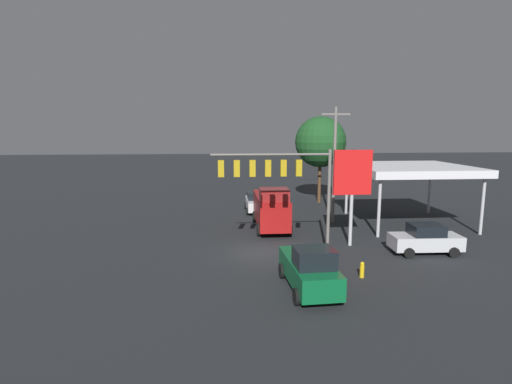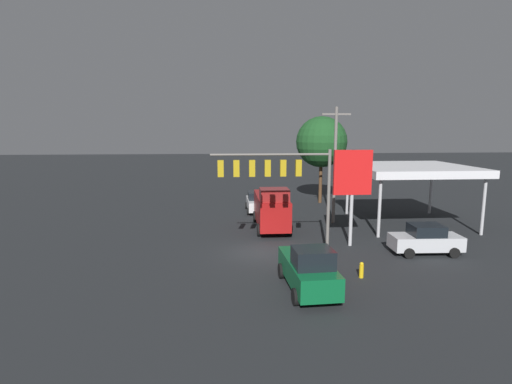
{
  "view_description": "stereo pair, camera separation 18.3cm",
  "coord_description": "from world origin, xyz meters",
  "px_view_note": "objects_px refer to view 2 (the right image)",
  "views": [
    {
      "loc": [
        2.28,
        25.03,
        8.04
      ],
      "look_at": [
        0.0,
        -2.0,
        3.66
      ],
      "focal_mm": 28.0,
      "sensor_mm": 36.0,
      "label": 1
    },
    {
      "loc": [
        2.09,
        25.05,
        8.04
      ],
      "look_at": [
        0.0,
        -2.0,
        3.66
      ],
      "focal_mm": 28.0,
      "sensor_mm": 36.0,
      "label": 2
    }
  ],
  "objects_px": {
    "fire_hydrant": "(361,270)",
    "street_tree": "(321,142)",
    "delivery_truck": "(271,208)",
    "sedan_waiting": "(426,239)",
    "sedan_far": "(257,202)",
    "pickup_parked": "(309,269)",
    "traffic_signal_assembly": "(277,175)",
    "price_sign": "(353,177)",
    "utility_pole": "(335,163)"
  },
  "relations": [
    {
      "from": "fire_hydrant",
      "to": "street_tree",
      "type": "bearing_deg",
      "value": -97.66
    },
    {
      "from": "delivery_truck",
      "to": "sedan_waiting",
      "type": "distance_m",
      "value": 11.58
    },
    {
      "from": "delivery_truck",
      "to": "sedan_far",
      "type": "distance_m",
      "value": 6.91
    },
    {
      "from": "delivery_truck",
      "to": "sedan_far",
      "type": "relative_size",
      "value": 1.55
    },
    {
      "from": "pickup_parked",
      "to": "sedan_waiting",
      "type": "relative_size",
      "value": 1.19
    },
    {
      "from": "traffic_signal_assembly",
      "to": "sedan_far",
      "type": "distance_m",
      "value": 14.52
    },
    {
      "from": "price_sign",
      "to": "fire_hydrant",
      "type": "xyz_separation_m",
      "value": [
        1.24,
        5.9,
        -4.35
      ]
    },
    {
      "from": "price_sign",
      "to": "traffic_signal_assembly",
      "type": "bearing_deg",
      "value": 21.62
    },
    {
      "from": "pickup_parked",
      "to": "street_tree",
      "type": "xyz_separation_m",
      "value": [
        -6.16,
        -23.28,
        5.43
      ]
    },
    {
      "from": "traffic_signal_assembly",
      "to": "price_sign",
      "type": "distance_m",
      "value": 5.84
    },
    {
      "from": "pickup_parked",
      "to": "sedan_waiting",
      "type": "bearing_deg",
      "value": 117.93
    },
    {
      "from": "delivery_truck",
      "to": "sedan_far",
      "type": "xyz_separation_m",
      "value": [
        0.62,
        -6.84,
        -0.74
      ]
    },
    {
      "from": "utility_pole",
      "to": "price_sign",
      "type": "height_order",
      "value": "utility_pole"
    },
    {
      "from": "pickup_parked",
      "to": "sedan_waiting",
      "type": "distance_m",
      "value": 10.2
    },
    {
      "from": "price_sign",
      "to": "pickup_parked",
      "type": "bearing_deg",
      "value": 58.86
    },
    {
      "from": "price_sign",
      "to": "sedan_waiting",
      "type": "distance_m",
      "value": 6.12
    },
    {
      "from": "sedan_waiting",
      "to": "fire_hydrant",
      "type": "relative_size",
      "value": 5.07
    },
    {
      "from": "sedan_waiting",
      "to": "street_tree",
      "type": "relative_size",
      "value": 0.48
    },
    {
      "from": "price_sign",
      "to": "sedan_far",
      "type": "bearing_deg",
      "value": -64.79
    },
    {
      "from": "traffic_signal_assembly",
      "to": "sedan_waiting",
      "type": "bearing_deg",
      "value": -179.99
    },
    {
      "from": "utility_pole",
      "to": "pickup_parked",
      "type": "distance_m",
      "value": 15.46
    },
    {
      "from": "fire_hydrant",
      "to": "delivery_truck",
      "type": "bearing_deg",
      "value": -71.28
    },
    {
      "from": "price_sign",
      "to": "delivery_truck",
      "type": "distance_m",
      "value": 7.59
    },
    {
      "from": "traffic_signal_assembly",
      "to": "sedan_waiting",
      "type": "distance_m",
      "value": 10.58
    },
    {
      "from": "pickup_parked",
      "to": "fire_hydrant",
      "type": "height_order",
      "value": "pickup_parked"
    },
    {
      "from": "traffic_signal_assembly",
      "to": "utility_pole",
      "type": "relative_size",
      "value": 0.75
    },
    {
      "from": "sedan_far",
      "to": "fire_hydrant",
      "type": "bearing_deg",
      "value": 13.43
    },
    {
      "from": "sedan_waiting",
      "to": "price_sign",
      "type": "bearing_deg",
      "value": -24.57
    },
    {
      "from": "utility_pole",
      "to": "street_tree",
      "type": "distance_m",
      "value": 9.41
    },
    {
      "from": "price_sign",
      "to": "utility_pole",
      "type": "bearing_deg",
      "value": -95.34
    },
    {
      "from": "traffic_signal_assembly",
      "to": "sedan_far",
      "type": "bearing_deg",
      "value": -89.56
    },
    {
      "from": "sedan_far",
      "to": "utility_pole",
      "type": "bearing_deg",
      "value": 50.06
    },
    {
      "from": "delivery_truck",
      "to": "pickup_parked",
      "type": "bearing_deg",
      "value": 2.44
    },
    {
      "from": "utility_pole",
      "to": "street_tree",
      "type": "height_order",
      "value": "utility_pole"
    },
    {
      "from": "sedan_waiting",
      "to": "utility_pole",
      "type": "bearing_deg",
      "value": -65.29
    },
    {
      "from": "pickup_parked",
      "to": "fire_hydrant",
      "type": "xyz_separation_m",
      "value": [
        -3.23,
        -1.5,
        -0.67
      ]
    },
    {
      "from": "sedan_far",
      "to": "street_tree",
      "type": "height_order",
      "value": "street_tree"
    },
    {
      "from": "price_sign",
      "to": "delivery_truck",
      "type": "relative_size",
      "value": 0.97
    },
    {
      "from": "traffic_signal_assembly",
      "to": "delivery_truck",
      "type": "relative_size",
      "value": 1.08
    },
    {
      "from": "pickup_parked",
      "to": "sedan_far",
      "type": "xyz_separation_m",
      "value": [
        1.05,
        -19.14,
        -0.16
      ]
    },
    {
      "from": "traffic_signal_assembly",
      "to": "utility_pole",
      "type": "bearing_deg",
      "value": -124.52
    },
    {
      "from": "pickup_parked",
      "to": "delivery_truck",
      "type": "height_order",
      "value": "delivery_truck"
    },
    {
      "from": "sedan_far",
      "to": "street_tree",
      "type": "relative_size",
      "value": 0.48
    },
    {
      "from": "utility_pole",
      "to": "pickup_parked",
      "type": "xyz_separation_m",
      "value": [
        5.09,
        14.03,
        -4.04
      ]
    },
    {
      "from": "utility_pole",
      "to": "price_sign",
      "type": "bearing_deg",
      "value": 84.66
    },
    {
      "from": "price_sign",
      "to": "street_tree",
      "type": "xyz_separation_m",
      "value": [
        -1.69,
        -15.87,
        1.76
      ]
    },
    {
      "from": "street_tree",
      "to": "price_sign",
      "type": "bearing_deg",
      "value": 83.94
    },
    {
      "from": "street_tree",
      "to": "fire_hydrant",
      "type": "bearing_deg",
      "value": 82.34
    },
    {
      "from": "sedan_far",
      "to": "sedan_waiting",
      "type": "bearing_deg",
      "value": 34.98
    },
    {
      "from": "sedan_waiting",
      "to": "fire_hydrant",
      "type": "xyz_separation_m",
      "value": [
        5.51,
        3.76,
        -0.51
      ]
    }
  ]
}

